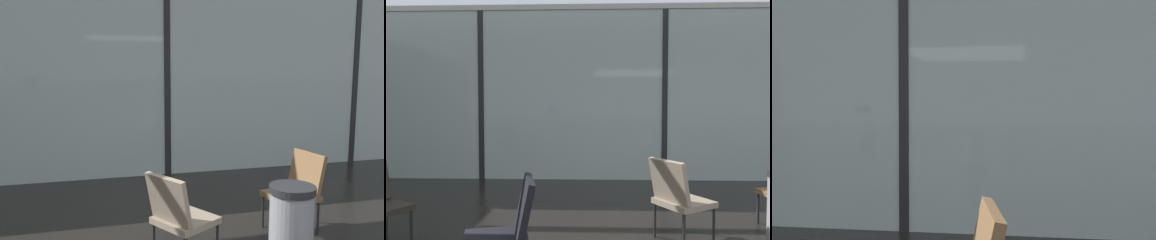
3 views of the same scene
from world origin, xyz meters
TOP-DOWN VIEW (x-y plane):
  - glass_curtain_wall at (0.00, 5.20)m, footprint 14.00×0.08m
  - window_mullion_1 at (0.00, 5.20)m, footprint 0.10×0.12m
  - parked_airplane at (0.13, 10.48)m, footprint 10.93×3.86m

SIDE VIEW (x-z plane):
  - glass_curtain_wall at x=0.00m, z-range 0.00..3.23m
  - window_mullion_1 at x=0.00m, z-range 0.00..3.23m
  - parked_airplane at x=0.13m, z-range 0.00..3.86m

